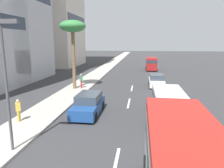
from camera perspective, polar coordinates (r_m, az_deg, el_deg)
ground_plane at (r=35.14m, az=6.10°, el=2.08°), size 198.00×198.00×0.00m
sidewalk_right at (r=35.93m, az=-4.42°, el=2.43°), size 162.00×3.11×0.15m
lane_stripe_near at (r=10.47m, az=0.92°, el=-21.12°), size 3.20×0.16×0.01m
lane_stripe_mid at (r=19.82m, az=4.55°, el=-5.16°), size 3.20×0.16×0.01m
lane_stripe_far at (r=26.12m, az=5.41°, el=-1.12°), size 3.20×0.16×0.01m
minibus_lead at (r=7.59m, az=18.90°, el=-20.69°), size 6.90×2.44×3.05m
car_second at (r=16.85m, az=-6.37°, el=-5.49°), size 4.63×1.91×1.61m
van_third at (r=43.04m, az=10.57°, el=5.59°), size 4.81×2.15×2.53m
car_fourth at (r=27.42m, az=11.92°, el=0.87°), size 4.20×1.90×1.59m
van_fifth at (r=15.52m, az=14.96°, el=-5.23°), size 4.75×2.17×2.26m
pedestrian_near_lamp at (r=16.13m, az=-23.99°, el=-6.29°), size 0.35×0.39×1.58m
pedestrian_mid_block at (r=25.52m, az=-8.33°, el=1.04°), size 0.37×0.39×1.74m
palm_tree at (r=25.10m, az=-10.60°, el=14.40°), size 2.97×2.97×7.88m
street_lamp at (r=11.29m, az=-26.47°, el=2.93°), size 0.24×0.97×6.54m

